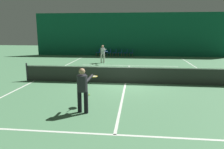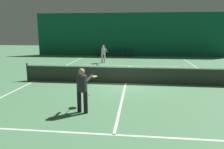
# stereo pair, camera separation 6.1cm
# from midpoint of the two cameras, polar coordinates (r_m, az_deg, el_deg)

# --- Properties ---
(ground_plane) EXTENTS (60.00, 60.00, 0.00)m
(ground_plane) POSITION_cam_midpoint_polar(r_m,az_deg,el_deg) (12.64, 3.42, -2.27)
(ground_plane) COLOR #4C7F56
(backdrop_curtain) EXTENTS (23.00, 0.12, 4.99)m
(backdrop_curtain) POSITION_cam_midpoint_polar(r_m,az_deg,el_deg) (25.98, 5.07, 10.33)
(backdrop_curtain) COLOR #0F5138
(backdrop_curtain) RESTS_ON ground
(court_line_baseline_far) EXTENTS (11.00, 0.10, 0.00)m
(court_line_baseline_far) POSITION_cam_midpoint_polar(r_m,az_deg,el_deg) (24.36, 4.87, 4.37)
(court_line_baseline_far) COLOR silver
(court_line_baseline_far) RESTS_ON ground
(court_line_service_far) EXTENTS (8.25, 0.10, 0.00)m
(court_line_service_far) POSITION_cam_midpoint_polar(r_m,az_deg,el_deg) (18.91, 4.42, 2.33)
(court_line_service_far) COLOR silver
(court_line_service_far) RESTS_ON ground
(court_line_service_near) EXTENTS (8.25, 0.10, 0.00)m
(court_line_service_near) POSITION_cam_midpoint_polar(r_m,az_deg,el_deg) (6.61, 0.45, -15.47)
(court_line_service_near) COLOR silver
(court_line_service_near) RESTS_ON ground
(court_line_sideline_left) EXTENTS (0.10, 23.80, 0.00)m
(court_line_sideline_left) POSITION_cam_midpoint_polar(r_m,az_deg,el_deg) (14.02, -19.65, -1.54)
(court_line_sideline_left) COLOR silver
(court_line_sideline_left) RESTS_ON ground
(court_line_centre) EXTENTS (0.10, 12.80, 0.00)m
(court_line_centre) POSITION_cam_midpoint_polar(r_m,az_deg,el_deg) (12.64, 3.42, -2.26)
(court_line_centre) COLOR silver
(court_line_centre) RESTS_ON ground
(tennis_net) EXTENTS (12.00, 0.10, 1.07)m
(tennis_net) POSITION_cam_midpoint_polar(r_m,az_deg,el_deg) (12.53, 3.45, 0.00)
(tennis_net) COLOR #2D332D
(tennis_net) RESTS_ON ground
(player_near) EXTENTS (0.65, 1.40, 1.67)m
(player_near) POSITION_cam_midpoint_polar(r_m,az_deg,el_deg) (8.03, -7.83, -3.24)
(player_near) COLOR black
(player_near) RESTS_ON ground
(player_far) EXTENTS (0.93, 1.36, 1.66)m
(player_far) POSITION_cam_midpoint_polar(r_m,az_deg,el_deg) (20.33, -2.51, 5.73)
(player_far) COLOR beige
(player_far) RESTS_ON ground
(courtside_chair_0) EXTENTS (0.44, 0.44, 0.84)m
(courtside_chair_0) POSITION_cam_midpoint_polar(r_m,az_deg,el_deg) (25.92, -3.59, 5.89)
(courtside_chair_0) COLOR brown
(courtside_chair_0) RESTS_ON ground
(courtside_chair_1) EXTENTS (0.44, 0.44, 0.84)m
(courtside_chair_1) POSITION_cam_midpoint_polar(r_m,az_deg,el_deg) (25.82, -2.16, 5.89)
(courtside_chair_1) COLOR brown
(courtside_chair_1) RESTS_ON ground
(courtside_chair_2) EXTENTS (0.44, 0.44, 0.84)m
(courtside_chair_2) POSITION_cam_midpoint_polar(r_m,az_deg,el_deg) (25.73, -0.72, 5.88)
(courtside_chair_2) COLOR brown
(courtside_chair_2) RESTS_ON ground
(courtside_chair_3) EXTENTS (0.44, 0.44, 0.84)m
(courtside_chair_3) POSITION_cam_midpoint_polar(r_m,az_deg,el_deg) (25.66, 0.73, 5.86)
(courtside_chair_3) COLOR brown
(courtside_chair_3) RESTS_ON ground
(courtside_chair_4) EXTENTS (0.44, 0.44, 0.84)m
(courtside_chair_4) POSITION_cam_midpoint_polar(r_m,az_deg,el_deg) (25.61, 2.19, 5.84)
(courtside_chair_4) COLOR brown
(courtside_chair_4) RESTS_ON ground
(courtside_chair_5) EXTENTS (0.44, 0.44, 0.84)m
(courtside_chair_5) POSITION_cam_midpoint_polar(r_m,az_deg,el_deg) (25.57, 3.65, 5.82)
(courtside_chair_5) COLOR brown
(courtside_chair_5) RESTS_ON ground
(courtside_chair_6) EXTENTS (0.44, 0.44, 0.84)m
(courtside_chair_6) POSITION_cam_midpoint_polar(r_m,az_deg,el_deg) (25.54, 5.11, 5.79)
(courtside_chair_6) COLOR brown
(courtside_chair_6) RESTS_ON ground
(tennis_ball) EXTENTS (0.07, 0.07, 0.07)m
(tennis_ball) POSITION_cam_midpoint_polar(r_m,az_deg,el_deg) (10.34, -6.16, -5.26)
(tennis_ball) COLOR #D1DB33
(tennis_ball) RESTS_ON ground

